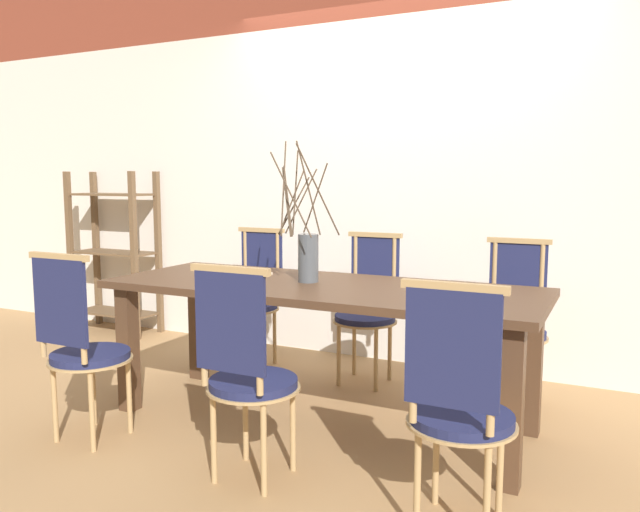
{
  "coord_description": "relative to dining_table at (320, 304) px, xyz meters",
  "views": [
    {
      "loc": [
        1.42,
        -2.9,
        1.3
      ],
      "look_at": [
        0.0,
        0.0,
        0.9
      ],
      "focal_mm": 35.0,
      "sensor_mm": 36.0,
      "label": 1
    }
  ],
  "objects": [
    {
      "name": "ground_plane",
      "position": [
        0.0,
        0.0,
        -0.64
      ],
      "size": [
        16.0,
        16.0,
        0.0
      ],
      "primitive_type": "plane",
      "color": "#A87F51"
    },
    {
      "name": "wall_rear",
      "position": [
        0.0,
        1.27,
        0.96
      ],
      "size": [
        12.0,
        0.06,
        3.2
      ],
      "color": "silver",
      "rests_on": "ground_plane"
    },
    {
      "name": "dining_table",
      "position": [
        0.0,
        0.0,
        0.0
      ],
      "size": [
        2.3,
        0.85,
        0.75
      ],
      "color": "#4C3321",
      "rests_on": "ground_plane"
    },
    {
      "name": "chair_near_leftend",
      "position": [
        -0.93,
        -0.75,
        -0.14
      ],
      "size": [
        0.41,
        0.41,
        0.96
      ],
      "color": "#1E234C",
      "rests_on": "ground_plane"
    },
    {
      "name": "chair_near_left",
      "position": [
        0.02,
        -0.75,
        -0.14
      ],
      "size": [
        0.41,
        0.41,
        0.96
      ],
      "color": "#1E234C",
      "rests_on": "ground_plane"
    },
    {
      "name": "chair_near_center",
      "position": [
        0.92,
        -0.75,
        -0.14
      ],
      "size": [
        0.41,
        0.41,
        0.96
      ],
      "color": "#1E234C",
      "rests_on": "ground_plane"
    },
    {
      "name": "chair_far_leftend",
      "position": [
        -0.88,
        0.75,
        -0.14
      ],
      "size": [
        0.41,
        0.41,
        0.96
      ],
      "rotation": [
        0.0,
        0.0,
        3.14
      ],
      "color": "#1E234C",
      "rests_on": "ground_plane"
    },
    {
      "name": "chair_far_left",
      "position": [
        -0.02,
        0.75,
        -0.14
      ],
      "size": [
        0.41,
        0.41,
        0.96
      ],
      "rotation": [
        0.0,
        0.0,
        3.14
      ],
      "color": "#1E234C",
      "rests_on": "ground_plane"
    },
    {
      "name": "chair_far_center",
      "position": [
        0.87,
        0.75,
        -0.14
      ],
      "size": [
        0.41,
        0.41,
        0.96
      ],
      "rotation": [
        0.0,
        0.0,
        3.14
      ],
      "color": "#1E234C",
      "rests_on": "ground_plane"
    },
    {
      "name": "vase_centerpiece",
      "position": [
        -0.1,
        0.04,
        0.26
      ],
      "size": [
        0.35,
        0.32,
        0.76
      ],
      "color": "#4C5156",
      "rests_on": "dining_table"
    },
    {
      "name": "book_stack",
      "position": [
        -0.51,
        0.11,
        0.12
      ],
      "size": [
        0.23,
        0.2,
        0.03
      ],
      "color": "beige",
      "rests_on": "dining_table"
    },
    {
      "name": "shelving_rack",
      "position": [
        -2.45,
        1.03,
        0.03
      ],
      "size": [
        0.75,
        0.33,
        1.36
      ],
      "color": "brown",
      "rests_on": "ground_plane"
    }
  ]
}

